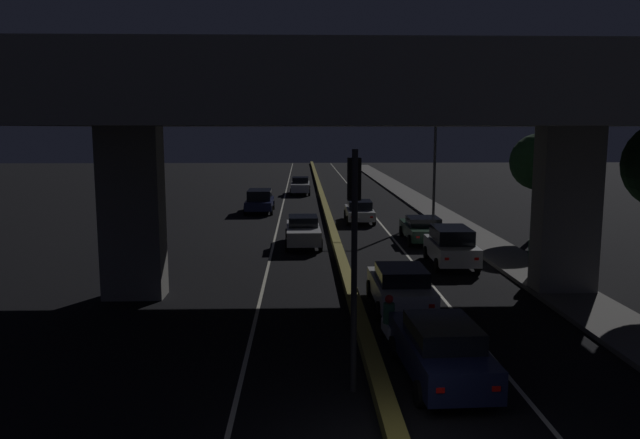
# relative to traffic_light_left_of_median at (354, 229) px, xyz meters

# --- Properties ---
(lane_line_left_inner) EXTENTS (0.12, 126.00, 0.00)m
(lane_line_left_inner) POSITION_rel_traffic_light_left_of_median_xyz_m (-2.68, 31.35, -3.80)
(lane_line_left_inner) COLOR beige
(lane_line_left_inner) RESTS_ON ground_plane
(lane_line_right_inner) EXTENTS (0.12, 126.00, 0.00)m
(lane_line_right_inner) POSITION_rel_traffic_light_left_of_median_xyz_m (3.90, 31.35, -3.80)
(lane_line_right_inner) COLOR beige
(lane_line_right_inner) RESTS_ON ground_plane
(median_divider) EXTENTS (0.43, 126.00, 0.35)m
(median_divider) POSITION_rel_traffic_light_left_of_median_xyz_m (0.61, 31.35, -3.63)
(median_divider) COLOR olive
(median_divider) RESTS_ON ground_plane
(sidewalk_right) EXTENTS (2.38, 126.00, 0.16)m
(sidewalk_right) POSITION_rel_traffic_light_left_of_median_xyz_m (8.47, 24.35, -3.73)
(sidewalk_right) COLOR #5B5956
(sidewalk_right) RESTS_ON ground_plane
(elevated_overpass) EXTENTS (22.11, 13.88, 9.16)m
(elevated_overpass) POSITION_rel_traffic_light_left_of_median_xyz_m (0.61, 8.34, 3.22)
(elevated_overpass) COLOR gray
(elevated_overpass) RESTS_ON ground_plane
(traffic_light_left_of_median) EXTENTS (0.30, 0.49, 5.61)m
(traffic_light_left_of_median) POSITION_rel_traffic_light_left_of_median_xyz_m (0.00, 0.00, 0.00)
(traffic_light_left_of_median) COLOR black
(traffic_light_left_of_median) RESTS_ON ground_plane
(street_lamp) EXTENTS (2.81, 0.32, 7.81)m
(street_lamp) POSITION_rel_traffic_light_left_of_median_xyz_m (7.23, 27.25, 0.88)
(street_lamp) COLOR #2D2D30
(street_lamp) RESTS_ON ground_plane
(car_dark_blue_lead) EXTENTS (2.00, 4.57, 1.52)m
(car_dark_blue_lead) POSITION_rel_traffic_light_left_of_median_xyz_m (2.16, 0.51, -3.03)
(car_dark_blue_lead) COLOR #141938
(car_dark_blue_lead) RESTS_ON ground_plane
(car_white_second) EXTENTS (1.96, 4.27, 1.46)m
(car_white_second) POSITION_rel_traffic_light_left_of_median_xyz_m (2.16, 6.61, -3.05)
(car_white_second) COLOR silver
(car_white_second) RESTS_ON ground_plane
(car_white_third) EXTENTS (2.00, 4.16, 1.71)m
(car_white_third) POSITION_rel_traffic_light_left_of_median_xyz_m (5.47, 13.22, -2.93)
(car_white_third) COLOR silver
(car_white_third) RESTS_ON ground_plane
(car_dark_green_fourth) EXTENTS (2.09, 4.74, 1.34)m
(car_dark_green_fourth) POSITION_rel_traffic_light_left_of_median_xyz_m (5.36, 19.14, -3.11)
(car_dark_green_fourth) COLOR black
(car_dark_green_fourth) RESTS_ON ground_plane
(car_white_fifth) EXTENTS (1.90, 4.44, 1.42)m
(car_white_fifth) POSITION_rel_traffic_light_left_of_median_xyz_m (2.59, 26.22, -3.07)
(car_white_fifth) COLOR silver
(car_white_fifth) RESTS_ON ground_plane
(car_white_lead_oncoming) EXTENTS (1.93, 4.63, 1.55)m
(car_white_lead_oncoming) POSITION_rel_traffic_light_left_of_median_xyz_m (-1.10, 18.12, -3.02)
(car_white_lead_oncoming) COLOR silver
(car_white_lead_oncoming) RESTS_ON ground_plane
(car_dark_blue_second_oncoming) EXTENTS (2.05, 4.75, 1.65)m
(car_dark_blue_second_oncoming) POSITION_rel_traffic_light_left_of_median_xyz_m (-4.22, 31.22, -2.93)
(car_dark_blue_second_oncoming) COLOR #141938
(car_dark_blue_second_oncoming) RESTS_ON ground_plane
(car_white_third_oncoming) EXTENTS (1.88, 4.58, 1.59)m
(car_white_third_oncoming) POSITION_rel_traffic_light_left_of_median_xyz_m (-1.27, 43.75, -3.01)
(car_white_third_oncoming) COLOR silver
(car_white_third_oncoming) RESTS_ON ground_plane
(motorcycle_white_filtering_near) EXTENTS (0.34, 1.91, 1.46)m
(motorcycle_white_filtering_near) POSITION_rel_traffic_light_left_of_median_xyz_m (1.26, 2.96, -3.19)
(motorcycle_white_filtering_near) COLOR black
(motorcycle_white_filtering_near) RESTS_ON ground_plane
(pedestrian_on_sidewalk) EXTENTS (0.30, 0.30, 1.75)m
(pedestrian_on_sidewalk) POSITION_rel_traffic_light_left_of_median_xyz_m (7.97, 10.16, -2.75)
(pedestrian_on_sidewalk) COLOR black
(pedestrian_on_sidewalk) RESTS_ON sidewalk_right
(roadside_tree_kerbside_mid) EXTENTS (3.09, 3.09, 5.79)m
(roadside_tree_kerbside_mid) POSITION_rel_traffic_light_left_of_median_xyz_m (11.81, 20.00, 0.41)
(roadside_tree_kerbside_mid) COLOR #2D2116
(roadside_tree_kerbside_mid) RESTS_ON ground_plane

